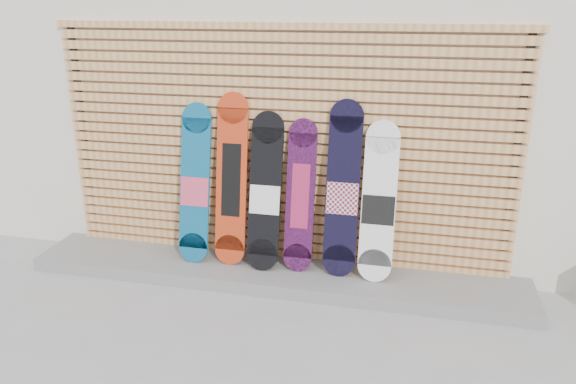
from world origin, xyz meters
name	(u,v)px	position (x,y,z in m)	size (l,w,h in m)	color
ground	(272,320)	(0.00, 0.00, 0.00)	(80.00, 80.00, 0.00)	#949497
building	(378,55)	(0.50, 3.50, 1.80)	(12.00, 5.00, 3.60)	beige
concrete_step	(274,273)	(-0.15, 0.68, 0.06)	(4.60, 0.70, 0.12)	slate
slat_wall	(281,146)	(-0.15, 0.97, 1.21)	(4.26, 0.08, 2.29)	tan
snowboard_0	(195,185)	(-0.93, 0.77, 0.84)	(0.29, 0.34, 1.47)	#0D5682
snowboard_1	(231,180)	(-0.58, 0.79, 0.91)	(0.29, 0.30, 1.58)	red
snowboard_2	(265,193)	(-0.25, 0.76, 0.82)	(0.30, 0.36, 1.42)	black
snowboard_3	(300,196)	(0.07, 0.80, 0.80)	(0.26, 0.30, 1.37)	black
snowboard_4	(343,191)	(0.45, 0.79, 0.89)	(0.29, 0.31, 1.56)	black
snowboard_5	(379,203)	(0.77, 0.77, 0.80)	(0.30, 0.34, 1.39)	white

